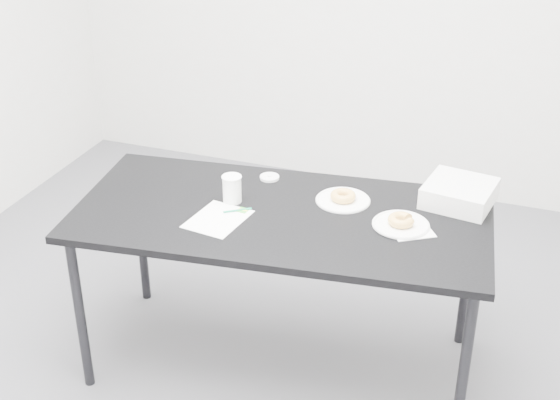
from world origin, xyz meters
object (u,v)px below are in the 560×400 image
(scorecard, at_px, (218,219))
(plate_far, at_px, (343,200))
(coffee_cup, at_px, (232,189))
(table, at_px, (281,225))
(plate_near, at_px, (401,225))
(pen, at_px, (238,210))
(donut_far, at_px, (343,196))
(donut_near, at_px, (401,220))
(bakery_box, at_px, (459,193))

(scorecard, xyz_separation_m, plate_far, (0.43, 0.32, 0.00))
(scorecard, bearing_deg, coffee_cup, 99.64)
(table, bearing_deg, plate_far, 34.62)
(plate_near, xyz_separation_m, coffee_cup, (-0.71, -0.04, 0.05))
(coffee_cup, bearing_deg, pen, -54.02)
(table, xyz_separation_m, coffee_cup, (-0.23, 0.02, 0.12))
(donut_far, relative_size, coffee_cup, 0.92)
(donut_near, bearing_deg, plate_far, 155.69)
(pen, bearing_deg, bakery_box, -10.51)
(table, bearing_deg, donut_near, 0.44)
(pen, distance_m, donut_near, 0.67)
(scorecard, bearing_deg, pen, 67.79)
(pen, xyz_separation_m, plate_near, (0.66, 0.11, 0.00))
(donut_far, xyz_separation_m, bakery_box, (0.46, 0.15, 0.02))
(plate_near, height_order, bakery_box, bakery_box)
(table, height_order, scorecard, scorecard)
(donut_near, bearing_deg, plate_near, 0.00)
(table, distance_m, bakery_box, 0.76)
(plate_near, relative_size, bakery_box, 0.84)
(table, relative_size, coffee_cup, 15.12)
(donut_far, bearing_deg, scorecard, -143.27)
(plate_far, distance_m, coffee_cup, 0.47)
(table, height_order, coffee_cup, coffee_cup)
(scorecard, relative_size, donut_near, 2.39)
(scorecard, relative_size, plate_near, 1.12)
(plate_near, bearing_deg, table, -172.77)
(pen, xyz_separation_m, donut_near, (0.66, 0.11, 0.02))
(donut_near, height_order, donut_far, donut_near)
(scorecard, relative_size, coffee_cup, 2.17)
(plate_near, height_order, plate_far, plate_near)
(bakery_box, bearing_deg, pen, -147.04)
(donut_near, height_order, bakery_box, bakery_box)
(pen, distance_m, coffee_cup, 0.11)
(scorecard, relative_size, pen, 2.15)
(scorecard, xyz_separation_m, plate_near, (0.71, 0.20, 0.01))
(table, relative_size, plate_near, 7.82)
(coffee_cup, xyz_separation_m, bakery_box, (0.90, 0.31, -0.01))
(plate_near, relative_size, donut_near, 2.13)
(plate_near, xyz_separation_m, plate_far, (-0.27, 0.12, -0.00))
(table, bearing_deg, plate_near, 0.44)
(scorecard, bearing_deg, donut_far, 44.60)
(plate_near, height_order, donut_near, donut_near)
(plate_far, bearing_deg, plate_near, -24.31)
(scorecard, relative_size, bakery_box, 0.94)
(plate_near, relative_size, plate_far, 0.99)
(pen, relative_size, plate_far, 0.52)
(scorecard, relative_size, plate_far, 1.11)
(donut_near, height_order, coffee_cup, coffee_cup)
(donut_far, height_order, bakery_box, bakery_box)
(donut_near, distance_m, plate_far, 0.30)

